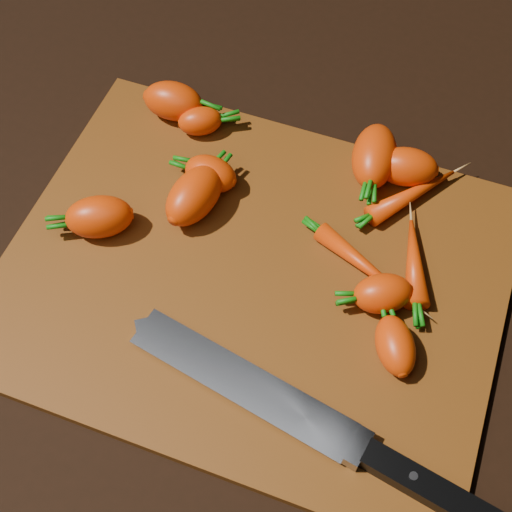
% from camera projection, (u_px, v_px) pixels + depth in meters
% --- Properties ---
extents(ground, '(2.00, 2.00, 0.01)m').
position_uv_depth(ground, '(253.00, 281.00, 0.74)').
color(ground, black).
extents(cutting_board, '(0.50, 0.40, 0.01)m').
position_uv_depth(cutting_board, '(253.00, 276.00, 0.73)').
color(cutting_board, '#653510').
rests_on(cutting_board, ground).
extents(carrot_0, '(0.07, 0.05, 0.04)m').
position_uv_depth(carrot_0, '(173.00, 101.00, 0.82)').
color(carrot_0, '#EA3600').
rests_on(carrot_0, cutting_board).
extents(carrot_1, '(0.06, 0.04, 0.04)m').
position_uv_depth(carrot_1, '(210.00, 174.00, 0.76)').
color(carrot_1, '#EA3600').
rests_on(carrot_1, cutting_board).
extents(carrot_2, '(0.06, 0.09, 0.05)m').
position_uv_depth(carrot_2, '(374.00, 156.00, 0.77)').
color(carrot_2, '#EA3600').
rests_on(carrot_2, cutting_board).
extents(carrot_3, '(0.06, 0.09, 0.05)m').
position_uv_depth(carrot_3, '(194.00, 195.00, 0.74)').
color(carrot_3, '#EA3600').
rests_on(carrot_3, cutting_board).
extents(carrot_4, '(0.07, 0.05, 0.04)m').
position_uv_depth(carrot_4, '(406.00, 167.00, 0.77)').
color(carrot_4, '#EA3600').
rests_on(carrot_4, cutting_board).
extents(carrot_5, '(0.06, 0.05, 0.03)m').
position_uv_depth(carrot_5, '(200.00, 121.00, 0.81)').
color(carrot_5, '#EA3600').
rests_on(carrot_5, cutting_board).
extents(carrot_6, '(0.06, 0.07, 0.04)m').
position_uv_depth(carrot_6, '(395.00, 346.00, 0.66)').
color(carrot_6, '#EA3600').
rests_on(carrot_6, cutting_board).
extents(carrot_7, '(0.09, 0.10, 0.02)m').
position_uv_depth(carrot_7, '(413.00, 194.00, 0.76)').
color(carrot_7, '#EA3600').
rests_on(carrot_7, cutting_board).
extents(carrot_8, '(0.12, 0.07, 0.02)m').
position_uv_depth(carrot_8, '(365.00, 266.00, 0.72)').
color(carrot_8, '#EA3600').
rests_on(carrot_8, cutting_board).
extents(carrot_9, '(0.05, 0.10, 0.03)m').
position_uv_depth(carrot_9, '(414.00, 262.00, 0.71)').
color(carrot_9, '#EA3600').
rests_on(carrot_9, cutting_board).
extents(carrot_10, '(0.08, 0.07, 0.04)m').
position_uv_depth(carrot_10, '(99.00, 217.00, 0.73)').
color(carrot_10, '#EA3600').
rests_on(carrot_10, cutting_board).
extents(carrot_11, '(0.07, 0.06, 0.04)m').
position_uv_depth(carrot_11, '(383.00, 294.00, 0.69)').
color(carrot_11, '#EA3600').
rests_on(carrot_11, cutting_board).
extents(knife, '(0.37, 0.10, 0.02)m').
position_uv_depth(knife, '(263.00, 394.00, 0.65)').
color(knife, gray).
rests_on(knife, cutting_board).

